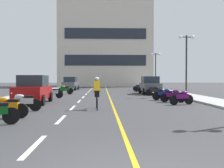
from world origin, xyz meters
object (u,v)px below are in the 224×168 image
at_px(street_lamp_far, 156,63).
at_px(parked_car_near, 33,89).
at_px(cyclist_rider, 97,92).
at_px(motorcycle_10, 65,89).
at_px(motorcycle_13, 140,87).
at_px(street_lamp_mid, 186,51).
at_px(motorcycle_7, 52,92).
at_px(motorcycle_4, 182,97).
at_px(motorcycle_3, 23,102).
at_px(motorcycle_5, 173,95).
at_px(parked_car_mid, 150,85).
at_px(motorcycle_8, 155,91).
at_px(motorcycle_11, 145,88).
at_px(motorcycle_9, 64,90).
at_px(motorcycle_12, 141,88).
at_px(parked_car_far, 71,83).
at_px(motorcycle_6, 164,94).
at_px(motorcycle_2, 7,107).

height_order(street_lamp_far, parked_car_near, street_lamp_far).
height_order(street_lamp_far, cyclist_rider, street_lamp_far).
height_order(motorcycle_10, motorcycle_13, same).
relative_size(parked_car_near, cyclist_rider, 2.40).
xyz_separation_m(street_lamp_mid, motorcycle_7, (-11.68, -1.96, -3.58)).
bearing_deg(motorcycle_4, motorcycle_3, -161.43).
xyz_separation_m(motorcycle_5, motorcycle_7, (-8.84, 3.93, 0.00)).
xyz_separation_m(parked_car_mid, motorcycle_7, (-9.03, -5.46, -0.44)).
relative_size(parked_car_mid, motorcycle_3, 2.52).
height_order(parked_car_mid, motorcycle_5, parked_car_mid).
bearing_deg(motorcycle_4, parked_car_near, 172.63).
distance_m(motorcycle_8, motorcycle_10, 9.51).
bearing_deg(motorcycle_3, motorcycle_11, 62.03).
distance_m(parked_car_mid, motorcycle_3, 16.47).
bearing_deg(street_lamp_far, motorcycle_10, -141.49).
distance_m(street_lamp_mid, cyclist_rider, 12.77).
height_order(motorcycle_3, motorcycle_5, same).
distance_m(parked_car_near, motorcycle_9, 9.25).
height_order(motorcycle_9, motorcycle_12, same).
height_order(motorcycle_10, cyclist_rider, cyclist_rider).
xyz_separation_m(motorcycle_11, motorcycle_12, (-0.19, 2.08, 0.00)).
xyz_separation_m(parked_car_near, motorcycle_5, (9.23, 0.37, -0.44)).
height_order(motorcycle_12, cyclist_rider, cyclist_rider).
height_order(parked_car_near, motorcycle_11, parked_car_near).
xyz_separation_m(parked_car_far, motorcycle_10, (0.45, -8.38, -0.44)).
bearing_deg(parked_car_near, motorcycle_5, 2.28).
bearing_deg(motorcycle_8, motorcycle_6, -93.75).
distance_m(parked_car_mid, motorcycle_8, 2.72).
bearing_deg(motorcycle_13, parked_car_far, 164.10).
distance_m(motorcycle_4, motorcycle_7, 10.50).
distance_m(street_lamp_far, motorcycle_2, 28.68).
bearing_deg(motorcycle_11, cyclist_rider, -108.35).
distance_m(motorcycle_9, motorcycle_10, 1.42).
xyz_separation_m(motorcycle_12, motorcycle_13, (0.16, 2.03, 0.00)).
xyz_separation_m(street_lamp_mid, street_lamp_far, (0.03, 13.58, -0.17)).
xyz_separation_m(parked_car_near, motorcycle_13, (9.29, 16.39, -0.44)).
relative_size(parked_car_far, motorcycle_5, 2.54).
relative_size(street_lamp_mid, motorcycle_11, 3.20).
bearing_deg(parked_car_far, motorcycle_7, -88.82).
bearing_deg(parked_car_mid, motorcycle_13, 91.13).
bearing_deg(motorcycle_5, motorcycle_8, 88.98).
bearing_deg(motorcycle_11, motorcycle_5, -90.44).
relative_size(parked_car_near, motorcycle_3, 2.54).
relative_size(street_lamp_far, motorcycle_7, 3.02).
height_order(parked_car_mid, motorcycle_2, parked_car_mid).
distance_m(parked_car_far, cyclist_rider, 22.65).
xyz_separation_m(parked_car_near, motorcycle_6, (9.01, 1.99, -0.44)).
relative_size(parked_car_near, motorcycle_11, 2.52).
relative_size(motorcycle_2, motorcycle_9, 1.00).
relative_size(motorcycle_3, motorcycle_12, 0.99).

